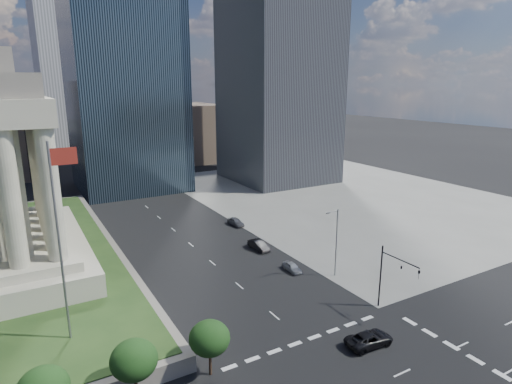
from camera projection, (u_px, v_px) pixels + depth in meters
ground at (120, 184)px, 118.37m from camera, size 500.00×500.00×0.00m
sidewalk_ne at (344, 195)px, 106.99m from camera, size 68.00×90.00×0.03m
flagpole at (60, 233)px, 40.73m from camera, size 2.52×0.24×20.00m
midrise_glass at (124, 72)px, 107.82m from camera, size 26.00×26.00×60.00m
building_filler_ne at (188, 132)px, 156.63m from camera, size 20.00×30.00×20.00m
traffic_signal_ne at (392, 272)px, 50.59m from camera, size 0.30×5.74×8.00m
street_lamp_north at (336, 239)px, 60.39m from camera, size 2.13×0.22×10.00m
pickup_truck at (369, 339)px, 45.11m from camera, size 2.83×5.49×1.48m
parked_sedan_near at (292, 267)px, 63.18m from camera, size 1.70×3.85×1.29m
parked_sedan_mid at (259, 245)px, 71.37m from camera, size 4.80×1.88×1.56m
parked_sedan_far at (236, 222)px, 83.70m from camera, size 4.47×2.01×1.49m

